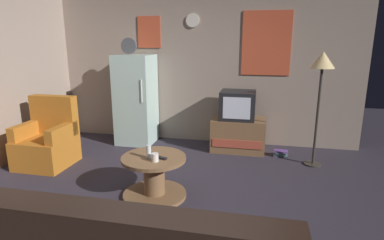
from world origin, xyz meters
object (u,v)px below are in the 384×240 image
at_px(fridge, 136,99).
at_px(standing_lamp, 322,69).
at_px(crt_tv, 238,105).
at_px(armchair, 48,141).
at_px(wine_glass, 149,152).
at_px(coffee_table, 154,177).
at_px(book_stack, 280,153).
at_px(tv_stand, 238,134).
at_px(mug_ceramic_white, 155,157).
at_px(remote_control, 160,158).

distance_m(fridge, standing_lamp, 2.94).
relative_size(fridge, crt_tv, 3.28).
bearing_deg(armchair, wine_glass, -20.95).
height_order(fridge, crt_tv, fridge).
xyz_separation_m(crt_tv, wine_glass, (-0.82, -1.84, -0.19)).
height_order(coffee_table, book_stack, coffee_table).
relative_size(tv_stand, book_stack, 3.85).
height_order(tv_stand, standing_lamp, standing_lamp).
bearing_deg(standing_lamp, fridge, 170.78).
xyz_separation_m(tv_stand, crt_tv, (-0.02, -0.00, 0.48)).
bearing_deg(mug_ceramic_white, remote_control, 70.73).
relative_size(mug_ceramic_white, remote_control, 0.60).
xyz_separation_m(crt_tv, mug_ceramic_white, (-0.72, -1.92, -0.22)).
bearing_deg(remote_control, wine_glass, -155.72).
bearing_deg(remote_control, standing_lamp, 55.77).
distance_m(fridge, crt_tv, 1.72).
height_order(fridge, standing_lamp, fridge).
relative_size(standing_lamp, armchair, 1.66).
relative_size(crt_tv, book_stack, 2.48).
height_order(standing_lamp, armchair, standing_lamp).
height_order(standing_lamp, mug_ceramic_white, standing_lamp).
height_order(armchair, book_stack, armchair).
bearing_deg(coffee_table, tv_stand, 65.61).
relative_size(fridge, remote_control, 11.80).
relative_size(tv_stand, armchair, 0.87).
distance_m(crt_tv, wine_glass, 2.03).
distance_m(tv_stand, book_stack, 0.71).
relative_size(wine_glass, remote_control, 1.00).
xyz_separation_m(armchair, book_stack, (3.27, 1.02, -0.29)).
xyz_separation_m(coffee_table, armchair, (-1.80, 0.62, 0.10)).
height_order(mug_ceramic_white, armchair, armchair).
xyz_separation_m(fridge, armchair, (-0.86, -1.23, -0.42)).
distance_m(standing_lamp, book_stack, 1.41).
height_order(tv_stand, mug_ceramic_white, mug_ceramic_white).
bearing_deg(armchair, book_stack, 17.27).
bearing_deg(tv_stand, crt_tv, -177.80).
distance_m(wine_glass, armchair, 1.90).
bearing_deg(book_stack, coffee_table, -132.06).
bearing_deg(coffee_table, armchair, 161.04).
bearing_deg(remote_control, armchair, 178.37).
distance_m(wine_glass, book_stack, 2.32).
height_order(standing_lamp, book_stack, standing_lamp).
relative_size(coffee_table, wine_glass, 4.80).
relative_size(wine_glass, mug_ceramic_white, 1.67).
bearing_deg(fridge, coffee_table, -63.02).
bearing_deg(fridge, remote_control, -61.37).
xyz_separation_m(crt_tv, coffee_table, (-0.78, -1.78, -0.50)).
distance_m(remote_control, armchair, 2.00).
xyz_separation_m(fridge, standing_lamp, (2.84, -0.46, 0.60)).
bearing_deg(wine_glass, book_stack, 48.30).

